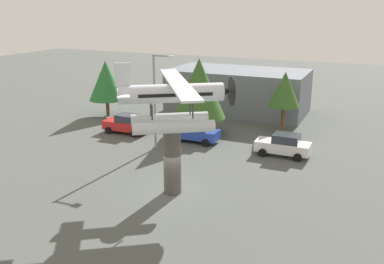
{
  "coord_description": "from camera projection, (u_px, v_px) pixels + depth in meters",
  "views": [
    {
      "loc": [
        11.04,
        -21.83,
        11.33
      ],
      "look_at": [
        0.0,
        3.0,
        3.16
      ],
      "focal_mm": 39.49,
      "sensor_mm": 36.0,
      "label": 1
    }
  ],
  "objects": [
    {
      "name": "floatplane_monument",
      "position": [
        174.0,
        101.0,
        24.98
      ],
      "size": [
        7.07,
        9.27,
        4.0
      ],
      "rotation": [
        0.0,
        0.0,
        0.59
      ],
      "color": "silver",
      "rests_on": "display_pedestal"
    },
    {
      "name": "car_mid_blue",
      "position": [
        195.0,
        132.0,
        36.36
      ],
      "size": [
        4.2,
        2.02,
        1.76
      ],
      "rotation": [
        0.0,
        0.0,
        3.14
      ],
      "color": "#2847B7",
      "rests_on": "ground"
    },
    {
      "name": "storefront_building",
      "position": [
        238.0,
        91.0,
        46.37
      ],
      "size": [
        14.67,
        7.64,
        4.63
      ],
      "primitive_type": "cube",
      "color": "slate",
      "rests_on": "ground"
    },
    {
      "name": "tree_center_back",
      "position": [
        285.0,
        90.0,
        37.97
      ],
      "size": [
        2.84,
        2.84,
        5.67
      ],
      "color": "brown",
      "rests_on": "ground"
    },
    {
      "name": "tree_east",
      "position": [
        199.0,
        88.0,
        37.58
      ],
      "size": [
        4.79,
        4.79,
        6.9
      ],
      "color": "brown",
      "rests_on": "ground"
    },
    {
      "name": "display_pedestal",
      "position": [
        172.0,
        161.0,
        26.05
      ],
      "size": [
        1.1,
        1.1,
        4.21
      ],
      "primitive_type": "cylinder",
      "color": "#4C4742",
      "rests_on": "ground"
    },
    {
      "name": "tree_west",
      "position": [
        106.0,
        81.0,
        44.05
      ],
      "size": [
        3.69,
        3.69,
        5.86
      ],
      "color": "brown",
      "rests_on": "ground"
    },
    {
      "name": "car_near_red",
      "position": [
        126.0,
        124.0,
        38.82
      ],
      "size": [
        4.2,
        2.02,
        1.76
      ],
      "rotation": [
        0.0,
        0.0,
        3.14
      ],
      "color": "red",
      "rests_on": "ground"
    },
    {
      "name": "ground_plane",
      "position": [
        173.0,
        192.0,
        26.66
      ],
      "size": [
        140.0,
        140.0,
        0.0
      ],
      "primitive_type": "plane",
      "color": "#4C514C"
    },
    {
      "name": "streetlight_primary",
      "position": [
        157.0,
        95.0,
        33.5
      ],
      "size": [
        1.84,
        0.28,
        7.71
      ],
      "color": "gray",
      "rests_on": "ground"
    },
    {
      "name": "car_far_white",
      "position": [
        283.0,
        145.0,
        32.94
      ],
      "size": [
        4.2,
        2.02,
        1.76
      ],
      "rotation": [
        0.0,
        0.0,
        3.14
      ],
      "color": "white",
      "rests_on": "ground"
    }
  ]
}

